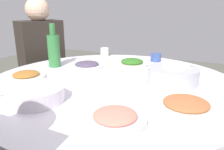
{
  "coord_description": "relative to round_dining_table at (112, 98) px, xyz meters",
  "views": [
    {
      "loc": [
        -1.03,
        -0.5,
        1.12
      ],
      "look_at": [
        -0.07,
        -0.03,
        0.8
      ],
      "focal_mm": 35.32,
      "sensor_mm": 36.0,
      "label": 1
    }
  ],
  "objects": [
    {
      "name": "round_dining_table",
      "position": [
        0.0,
        0.0,
        0.0
      ],
      "size": [
        1.37,
        1.37,
        0.74
      ],
      "color": "#99999E",
      "rests_on": "ground"
    },
    {
      "name": "rice_bowl",
      "position": [
        0.11,
        -0.3,
        0.15
      ],
      "size": [
        0.26,
        0.26,
        0.09
      ],
      "color": "#B2B5BA",
      "rests_on": "round_dining_table"
    },
    {
      "name": "soup_bowl",
      "position": [
        -0.39,
        0.17,
        0.13
      ],
      "size": [
        0.24,
        0.24,
        0.06
      ],
      "color": "white",
      "rests_on": "round_dining_table"
    },
    {
      "name": "dish_eggplant",
      "position": [
        0.15,
        0.26,
        0.12
      ],
      "size": [
        0.21,
        0.21,
        0.04
      ],
      "color": "white",
      "rests_on": "round_dining_table"
    },
    {
      "name": "dish_shrimp",
      "position": [
        -0.41,
        -0.21,
        0.12
      ],
      "size": [
        0.22,
        0.22,
        0.04
      ],
      "color": "silver",
      "rests_on": "round_dining_table"
    },
    {
      "name": "dish_stirfry",
      "position": [
        -0.18,
        0.44,
        0.12
      ],
      "size": [
        0.21,
        0.21,
        0.04
      ],
      "color": "white",
      "rests_on": "round_dining_table"
    },
    {
      "name": "dish_greens",
      "position": [
        0.34,
        0.01,
        0.13
      ],
      "size": [
        0.21,
        0.21,
        0.05
      ],
      "color": "silver",
      "rests_on": "round_dining_table"
    },
    {
      "name": "dish_tofu_braise",
      "position": [
        -0.2,
        -0.42,
        0.12
      ],
      "size": [
        0.25,
        0.25,
        0.05
      ],
      "color": "white",
      "rests_on": "round_dining_table"
    },
    {
      "name": "green_bottle",
      "position": [
        0.1,
        0.47,
        0.22
      ],
      "size": [
        0.08,
        0.08,
        0.28
      ],
      "color": "#31783A",
      "rests_on": "round_dining_table"
    },
    {
      "name": "tea_cup_near",
      "position": [
        0.52,
        0.32,
        0.14
      ],
      "size": [
        0.06,
        0.06,
        0.07
      ],
      "primitive_type": "cylinder",
      "color": "white",
      "rests_on": "round_dining_table"
    },
    {
      "name": "tea_cup_far",
      "position": [
        0.54,
        -0.1,
        0.13
      ],
      "size": [
        0.08,
        0.08,
        0.06
      ],
      "primitive_type": "cylinder",
      "color": "#354E8F",
      "rests_on": "round_dining_table"
    },
    {
      "name": "stool_for_diner_right",
      "position": [
        0.36,
        0.84,
        -0.42
      ],
      "size": [
        0.32,
        0.32,
        0.44
      ],
      "primitive_type": "cylinder",
      "color": "brown",
      "rests_on": "ground"
    },
    {
      "name": "diner_right",
      "position": [
        0.36,
        0.84,
        0.12
      ],
      "size": [
        0.43,
        0.44,
        0.76
      ],
      "color": "#2D333D",
      "rests_on": "stool_for_diner_right"
    }
  ]
}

